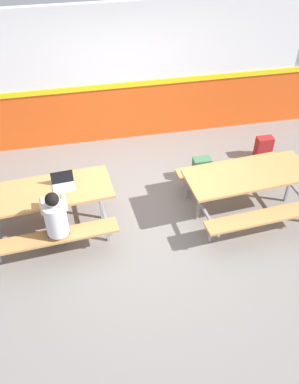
% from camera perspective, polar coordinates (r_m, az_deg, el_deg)
% --- Properties ---
extents(ground_plane, '(10.00, 10.00, 0.02)m').
position_cam_1_polar(ground_plane, '(6.71, -0.13, -3.21)').
color(ground_plane, gray).
extents(accent_backdrop, '(8.00, 0.14, 2.60)m').
position_cam_1_polar(accent_backdrop, '(7.92, -3.57, 15.26)').
color(accent_backdrop, '#E55119').
rests_on(accent_backdrop, ground).
extents(picnic_table_left, '(1.98, 1.69, 0.74)m').
position_cam_1_polar(picnic_table_left, '(6.29, -13.90, -1.04)').
color(picnic_table_left, tan).
rests_on(picnic_table_left, ground).
extents(picnic_table_right, '(1.98, 1.69, 0.74)m').
position_cam_1_polar(picnic_table_right, '(6.59, 13.25, 1.32)').
color(picnic_table_right, tan).
rests_on(picnic_table_right, ground).
extents(student_nearer, '(0.38, 0.53, 1.21)m').
position_cam_1_polar(student_nearer, '(5.78, -12.71, -3.45)').
color(student_nearer, '#2D2D38').
rests_on(student_nearer, ground).
extents(laptop_silver, '(0.34, 0.24, 0.22)m').
position_cam_1_polar(laptop_silver, '(6.18, -11.74, 1.10)').
color(laptop_silver, silver).
rests_on(laptop_silver, picnic_table_left).
extents(backpack_dark, '(0.30, 0.22, 0.44)m').
position_cam_1_polar(backpack_dark, '(7.32, 7.09, 3.14)').
color(backpack_dark, '#3F724C').
rests_on(backpack_dark, ground).
extents(satchel_spare, '(0.30, 0.22, 0.44)m').
position_cam_1_polar(satchel_spare, '(8.07, 15.33, 5.88)').
color(satchel_spare, maroon).
rests_on(satchel_spare, ground).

